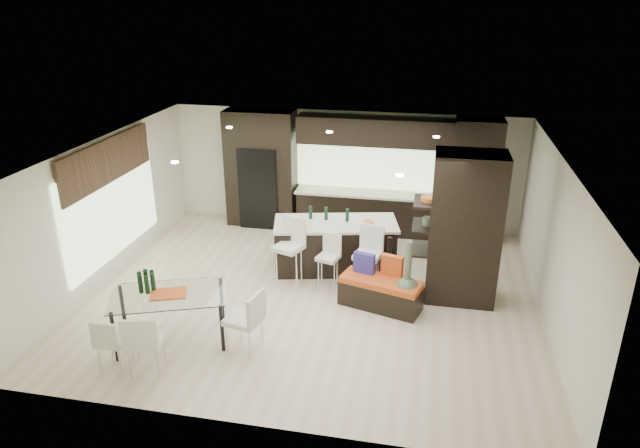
% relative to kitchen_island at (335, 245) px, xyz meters
% --- Properties ---
extents(ground, '(8.00, 8.00, 0.00)m').
position_rel_kitchen_island_xyz_m(ground, '(-0.21, -1.12, -0.50)').
color(ground, beige).
rests_on(ground, ground).
extents(back_wall, '(8.00, 0.02, 2.70)m').
position_rel_kitchen_island_xyz_m(back_wall, '(-0.21, 2.38, 0.85)').
color(back_wall, silver).
rests_on(back_wall, ground).
extents(left_wall, '(0.02, 7.00, 2.70)m').
position_rel_kitchen_island_xyz_m(left_wall, '(-4.21, -1.12, 0.85)').
color(left_wall, silver).
rests_on(left_wall, ground).
extents(right_wall, '(0.02, 7.00, 2.70)m').
position_rel_kitchen_island_xyz_m(right_wall, '(3.79, -1.12, 0.85)').
color(right_wall, silver).
rests_on(right_wall, ground).
extents(ceiling, '(8.00, 7.00, 0.02)m').
position_rel_kitchen_island_xyz_m(ceiling, '(-0.21, -1.12, 2.20)').
color(ceiling, white).
rests_on(ceiling, ground).
extents(window_left, '(0.04, 3.20, 1.90)m').
position_rel_kitchen_island_xyz_m(window_left, '(-4.17, -0.92, 0.85)').
color(window_left, '#B2D199').
rests_on(window_left, left_wall).
extents(window_back, '(3.40, 0.04, 1.20)m').
position_rel_kitchen_island_xyz_m(window_back, '(0.39, 2.34, 1.05)').
color(window_back, '#B2D199').
rests_on(window_back, back_wall).
extents(stone_accent, '(0.08, 3.00, 0.80)m').
position_rel_kitchen_island_xyz_m(stone_accent, '(-4.14, -0.92, 1.75)').
color(stone_accent, brown).
rests_on(stone_accent, left_wall).
extents(ceiling_spots, '(4.00, 3.00, 0.02)m').
position_rel_kitchen_island_xyz_m(ceiling_spots, '(-0.21, -0.87, 2.18)').
color(ceiling_spots, white).
rests_on(ceiling_spots, ceiling).
extents(back_cabinetry, '(6.80, 0.68, 2.70)m').
position_rel_kitchen_island_xyz_m(back_cabinetry, '(0.29, 2.05, 0.85)').
color(back_cabinetry, black).
rests_on(back_cabinetry, ground).
extents(refrigerator, '(0.90, 0.68, 1.90)m').
position_rel_kitchen_island_xyz_m(refrigerator, '(-2.11, 2.00, 0.45)').
color(refrigerator, black).
rests_on(refrigerator, ground).
extents(partition_column, '(1.20, 0.80, 2.70)m').
position_rel_kitchen_island_xyz_m(partition_column, '(2.39, -0.72, 0.85)').
color(partition_column, black).
rests_on(partition_column, ground).
extents(kitchen_island, '(2.55, 1.52, 0.99)m').
position_rel_kitchen_island_xyz_m(kitchen_island, '(0.00, 0.00, 0.00)').
color(kitchen_island, black).
rests_on(kitchen_island, ground).
extents(stool_left, '(0.60, 0.60, 1.06)m').
position_rel_kitchen_island_xyz_m(stool_left, '(-0.73, -0.85, 0.03)').
color(stool_left, silver).
rests_on(stool_left, ground).
extents(stool_mid, '(0.46, 0.46, 0.84)m').
position_rel_kitchen_island_xyz_m(stool_mid, '(0.00, -0.80, -0.08)').
color(stool_mid, silver).
rests_on(stool_mid, ground).
extents(stool_right, '(0.54, 0.54, 1.02)m').
position_rel_kitchen_island_xyz_m(stool_right, '(0.73, -0.84, 0.01)').
color(stool_right, silver).
rests_on(stool_right, ground).
extents(bench, '(1.51, 0.92, 0.54)m').
position_rel_kitchen_island_xyz_m(bench, '(1.04, -1.34, -0.23)').
color(bench, black).
rests_on(bench, ground).
extents(floor_vase, '(0.63, 0.63, 1.34)m').
position_rel_kitchen_island_xyz_m(floor_vase, '(1.48, -1.43, 0.17)').
color(floor_vase, '#4D5C41').
rests_on(floor_vase, ground).
extents(dining_table, '(1.97, 1.52, 0.84)m').
position_rel_kitchen_island_xyz_m(dining_table, '(-2.09, -3.02, -0.08)').
color(dining_table, white).
rests_on(dining_table, ground).
extents(chair_near, '(0.61, 0.61, 0.93)m').
position_rel_kitchen_island_xyz_m(chair_near, '(-2.09, -3.85, -0.03)').
color(chair_near, silver).
rests_on(chair_near, ground).
extents(chair_far, '(0.42, 0.42, 0.78)m').
position_rel_kitchen_island_xyz_m(chair_far, '(-2.63, -3.80, -0.11)').
color(chair_far, silver).
rests_on(chair_far, ground).
extents(chair_end, '(0.60, 0.60, 0.93)m').
position_rel_kitchen_island_xyz_m(chair_end, '(-0.89, -3.02, -0.03)').
color(chair_end, silver).
rests_on(chair_end, ground).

